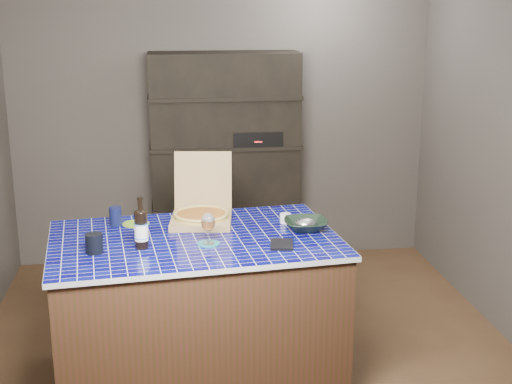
{
  "coord_description": "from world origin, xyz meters",
  "views": [
    {
      "loc": [
        -0.48,
        -4.19,
        2.21
      ],
      "look_at": [
        0.06,
        0.0,
        1.06
      ],
      "focal_mm": 50.0,
      "sensor_mm": 36.0,
      "label": 1
    }
  ],
  "objects": [
    {
      "name": "mead_bottle",
      "position": [
        -0.63,
        -0.46,
        1.01
      ],
      "size": [
        0.08,
        0.08,
        0.29
      ],
      "color": "black",
      "rests_on": "kitchen_island"
    },
    {
      "name": "teal_trivet",
      "position": [
        -0.26,
        -0.45,
        0.9
      ],
      "size": [
        0.13,
        0.13,
        0.01
      ],
      "primitive_type": "cylinder",
      "color": "#197484",
      "rests_on": "kitchen_island"
    },
    {
      "name": "white_jar",
      "position": [
        0.23,
        -0.12,
        0.92
      ],
      "size": [
        0.07,
        0.07,
        0.06
      ],
      "primitive_type": "cylinder",
      "color": "white",
      "rests_on": "kitchen_island"
    },
    {
      "name": "navy_cup",
      "position": [
        -0.79,
        -0.04,
        0.95
      ],
      "size": [
        0.07,
        0.07,
        0.12
      ],
      "primitive_type": "cylinder",
      "color": "#0E1233",
      "rests_on": "kitchen_island"
    },
    {
      "name": "foil_contents",
      "position": [
        0.32,
        -0.26,
        0.93
      ],
      "size": [
        0.13,
        0.11,
        0.06
      ],
      "primitive_type": "ellipsoid",
      "color": "#B5B5C1",
      "rests_on": "bowl"
    },
    {
      "name": "kitchen_island",
      "position": [
        -0.33,
        -0.32,
        0.45
      ],
      "size": [
        1.73,
        1.2,
        0.89
      ],
      "rotation": [
        0.0,
        0.0,
        0.11
      ],
      "color": "#3F2218",
      "rests_on": "floor"
    },
    {
      "name": "green_trivet",
      "position": [
        -0.67,
        -0.03,
        0.9
      ],
      "size": [
        0.16,
        0.16,
        0.01
      ],
      "primitive_type": "cylinder",
      "color": "#76A924",
      "rests_on": "kitchen_island"
    },
    {
      "name": "bowl",
      "position": [
        0.32,
        -0.26,
        0.92
      ],
      "size": [
        0.27,
        0.27,
        0.06
      ],
      "primitive_type": "imported",
      "rotation": [
        0.0,
        0.0,
        -0.06
      ],
      "color": "black",
      "rests_on": "kitchen_island"
    },
    {
      "name": "wine_glass",
      "position": [
        -0.26,
        -0.45,
        1.02
      ],
      "size": [
        0.08,
        0.08,
        0.18
      ],
      "color": "white",
      "rests_on": "teal_trivet"
    },
    {
      "name": "room",
      "position": [
        0.0,
        0.0,
        1.25
      ],
      "size": [
        3.5,
        3.5,
        3.5
      ],
      "color": "brown",
      "rests_on": "ground"
    },
    {
      "name": "tumbler",
      "position": [
        -0.88,
        -0.51,
        0.95
      ],
      "size": [
        0.09,
        0.09,
        0.11
      ],
      "primitive_type": "cylinder",
      "color": "black",
      "rests_on": "kitchen_island"
    },
    {
      "name": "dvd_case",
      "position": [
        0.14,
        -0.52,
        0.9
      ],
      "size": [
        0.15,
        0.19,
        0.01
      ],
      "primitive_type": "cube",
      "rotation": [
        0.0,
        0.0,
        -0.15
      ],
      "color": "black",
      "rests_on": "kitchen_island"
    },
    {
      "name": "pizza_box",
      "position": [
        -0.28,
        -0.03,
        0.95
      ],
      "size": [
        0.41,
        0.48,
        0.39
      ],
      "rotation": [
        0.0,
        0.0,
        -0.12
      ],
      "color": "#9B8050",
      "rests_on": "kitchen_island"
    },
    {
      "name": "shelving_unit",
      "position": [
        0.0,
        1.53,
        0.9
      ],
      "size": [
        1.2,
        0.41,
        1.8
      ],
      "color": "black",
      "rests_on": "floor"
    }
  ]
}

